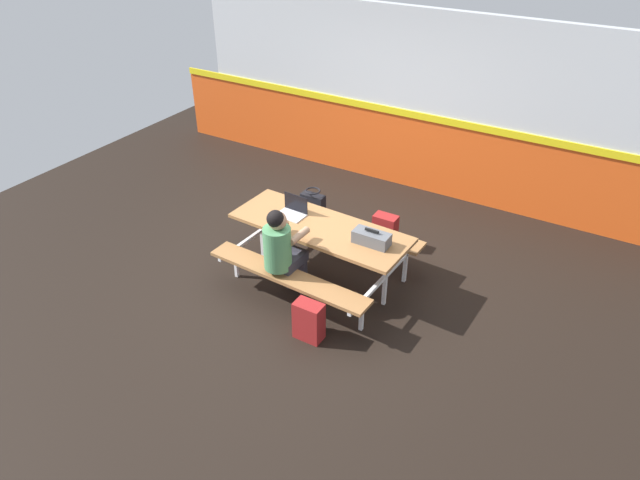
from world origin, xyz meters
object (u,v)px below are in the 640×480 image
tote_bag_bright (313,205)px  satchel_spare (385,231)px  backpack_dark (309,321)px  laptop_silver (293,211)px  student_nearer (282,248)px  toolbox_grey (371,238)px  picnic_table_main (320,238)px

tote_bag_bright → satchel_spare: satchel_spare is taller
backpack_dark → tote_bag_bright: (-1.24, 2.10, -0.02)m
laptop_silver → backpack_dark: (0.82, -0.98, -0.57)m
student_nearer → satchel_spare: (0.49, 1.60, -0.49)m
satchel_spare → student_nearer: bearing=-107.0°
student_nearer → toolbox_grey: (0.80, 0.52, 0.10)m
backpack_dark → satchel_spare: bearing=92.2°
laptop_silver → backpack_dark: laptop_silver is taller
laptop_silver → backpack_dark: bearing=-50.0°
toolbox_grey → satchel_spare: bearing=106.0°
student_nearer → tote_bag_bright: 1.93m
toolbox_grey → tote_bag_bright: bearing=140.5°
picnic_table_main → tote_bag_bright: picnic_table_main is taller
laptop_silver → toolbox_grey: size_ratio=0.83×
backpack_dark → toolbox_grey: bearing=75.1°
picnic_table_main → tote_bag_bright: size_ratio=4.90×
backpack_dark → tote_bag_bright: 2.44m
toolbox_grey → tote_bag_bright: 2.01m
picnic_table_main → laptop_silver: (-0.40, 0.06, 0.21)m
backpack_dark → satchel_spare: size_ratio=1.00×
laptop_silver → student_nearer: bearing=-67.1°
backpack_dark → satchel_spare: (-0.07, 1.98, 0.00)m
laptop_silver → picnic_table_main: bearing=-8.0°
laptop_silver → toolbox_grey: bearing=-4.7°
student_nearer → tote_bag_bright: student_nearer is taller
picnic_table_main → satchel_spare: size_ratio=4.78×
student_nearer → laptop_silver: bearing=112.9°
student_nearer → laptop_silver: 0.66m
toolbox_grey → student_nearer: bearing=-147.1°
toolbox_grey → tote_bag_bright: toolbox_grey is taller
student_nearer → satchel_spare: student_nearer is taller
picnic_table_main → backpack_dark: bearing=-65.6°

